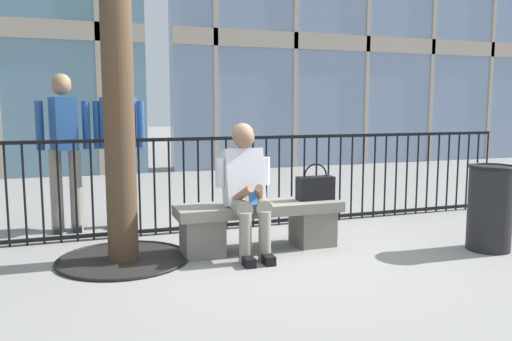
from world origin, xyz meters
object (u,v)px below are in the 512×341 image
at_px(trash_can, 490,207).
at_px(bystander_at_railing, 120,139).
at_px(seated_person_with_phone, 246,185).
at_px(stone_bench, 259,221).
at_px(bystander_further_back, 64,140).
at_px(handbag_on_bench, 315,187).

bearing_deg(trash_can, bystander_at_railing, 146.45).
bearing_deg(trash_can, seated_person_with_phone, 164.78).
bearing_deg(stone_bench, seated_person_with_phone, -143.79).
bearing_deg(seated_person_with_phone, bystander_further_back, 136.44).
height_order(seated_person_with_phone, trash_can, seated_person_with_phone).
bearing_deg(trash_can, handbag_on_bench, 153.84).
distance_m(handbag_on_bench, trash_can, 1.66).
relative_size(stone_bench, handbag_on_bench, 4.41).
xyz_separation_m(stone_bench, trash_can, (2.06, -0.74, 0.15)).
relative_size(stone_bench, bystander_further_back, 0.94).
xyz_separation_m(bystander_further_back, trash_can, (3.81, -2.11, -0.58)).
relative_size(stone_bench, bystander_at_railing, 0.94).
xyz_separation_m(stone_bench, handbag_on_bench, (0.58, -0.01, 0.30)).
xyz_separation_m(bystander_at_railing, trash_can, (3.22, -2.14, -0.58)).
xyz_separation_m(seated_person_with_phone, trash_can, (2.24, -0.61, -0.23)).
bearing_deg(handbag_on_bench, seated_person_with_phone, -171.08).
relative_size(bystander_at_railing, bystander_further_back, 1.00).
bearing_deg(handbag_on_bench, bystander_at_railing, 141.03).
distance_m(handbag_on_bench, bystander_at_railing, 2.28).
height_order(bystander_at_railing, trash_can, bystander_at_railing).
distance_m(seated_person_with_phone, handbag_on_bench, 0.77).
xyz_separation_m(handbag_on_bench, trash_can, (1.48, -0.73, -0.16)).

